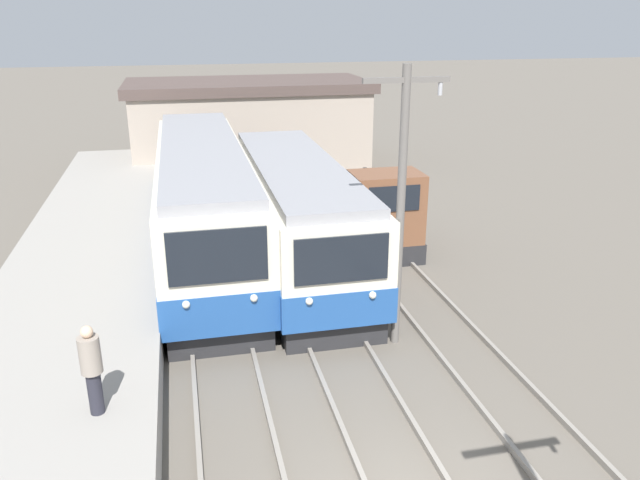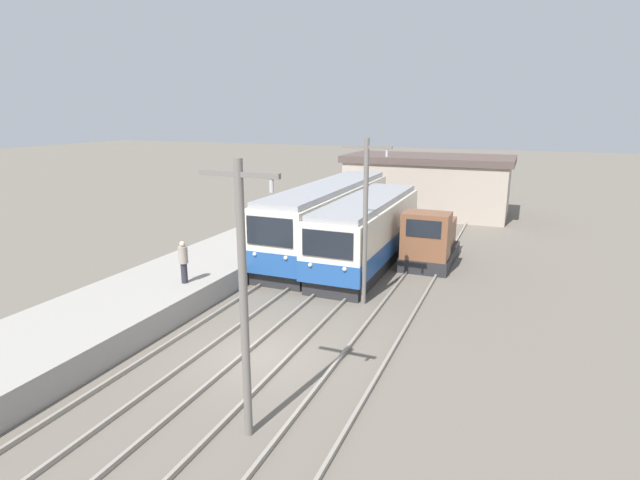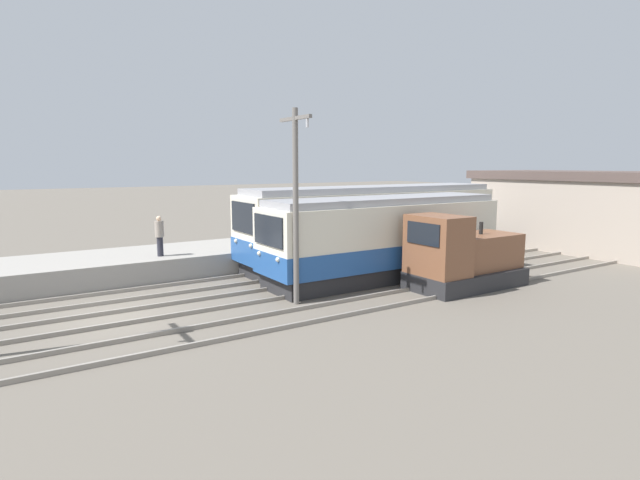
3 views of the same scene
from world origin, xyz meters
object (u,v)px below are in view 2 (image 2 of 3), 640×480
Objects in this scene: commuter_train_left at (328,221)px; person_on_platform at (183,260)px; shunting_locomotive at (430,241)px; commuter_train_center at (367,234)px; catenary_mast_near at (244,293)px; catenary_mast_mid at (365,216)px.

commuter_train_left is 8.07× the size of person_on_platform.
commuter_train_left is 5.83m from shunting_locomotive.
commuter_train_center is 14.91m from catenary_mast_near.
catenary_mast_near is 9.55m from person_on_platform.
catenary_mast_near is at bearing -90.00° from catenary_mast_mid.
catenary_mast_mid reaches higher than commuter_train_left.
catenary_mast_near reaches higher than commuter_train_left.
catenary_mast_mid is at bearing -74.03° from commuter_train_center.
commuter_train_center is (2.80, -1.69, -0.14)m from commuter_train_left.
catenary_mast_near is (1.51, -14.69, 2.07)m from commuter_train_center.
commuter_train_center is at bearing 57.32° from person_on_platform.
person_on_platform is at bearing -103.96° from commuter_train_left.
person_on_platform is at bearing 136.19° from catenary_mast_near.
commuter_train_left is 10.19m from person_on_platform.
shunting_locomotive is 0.72× the size of catenary_mast_near.
commuter_train_left is 2.09× the size of catenary_mast_near.
catenary_mast_near is 3.87× the size of person_on_platform.
catenary_mast_mid is (1.51, -5.27, 2.07)m from commuter_train_center.
person_on_platform is (-6.77, 6.49, -1.79)m from catenary_mast_near.
catenary_mast_mid reaches higher than shunting_locomotive.
catenary_mast_mid reaches higher than person_on_platform.
person_on_platform is (-6.77, -2.92, -1.79)m from catenary_mast_mid.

